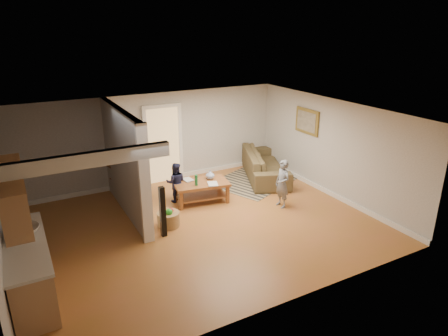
{
  "coord_description": "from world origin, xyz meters",
  "views": [
    {
      "loc": [
        -3.29,
        -7.19,
        4.23
      ],
      "look_at": [
        0.83,
        0.39,
        1.1
      ],
      "focal_mm": 32.0,
      "sensor_mm": 36.0,
      "label": 1
    }
  ],
  "objects_px": {
    "toddler": "(177,201)",
    "tv_console": "(128,171)",
    "child": "(281,206)",
    "speaker_left": "(163,212)",
    "coffee_table": "(202,186)",
    "toy_basket": "(168,218)",
    "speaker_right": "(175,182)",
    "sofa": "(264,176)"
  },
  "relations": [
    {
      "from": "toy_basket",
      "to": "child",
      "type": "relative_size",
      "value": 0.42
    },
    {
      "from": "tv_console",
      "to": "sofa",
      "type": "bearing_deg",
      "value": -17.85
    },
    {
      "from": "coffee_table",
      "to": "toddler",
      "type": "height_order",
      "value": "coffee_table"
    },
    {
      "from": "sofa",
      "to": "tv_console",
      "type": "bearing_deg",
      "value": 107.84
    },
    {
      "from": "toy_basket",
      "to": "toddler",
      "type": "relative_size",
      "value": 0.49
    },
    {
      "from": "child",
      "to": "toddler",
      "type": "height_order",
      "value": "child"
    },
    {
      "from": "speaker_left",
      "to": "toddler",
      "type": "xyz_separation_m",
      "value": [
        0.9,
        1.49,
        -0.56
      ]
    },
    {
      "from": "toy_basket",
      "to": "toddler",
      "type": "distance_m",
      "value": 1.32
    },
    {
      "from": "speaker_left",
      "to": "toddler",
      "type": "height_order",
      "value": "speaker_left"
    },
    {
      "from": "coffee_table",
      "to": "speaker_right",
      "type": "height_order",
      "value": "speaker_right"
    },
    {
      "from": "tv_console",
      "to": "toy_basket",
      "type": "height_order",
      "value": "tv_console"
    },
    {
      "from": "toddler",
      "to": "child",
      "type": "bearing_deg",
      "value": 168.64
    },
    {
      "from": "tv_console",
      "to": "toy_basket",
      "type": "xyz_separation_m",
      "value": [
        0.33,
        -1.86,
        -0.56
      ]
    },
    {
      "from": "tv_console",
      "to": "toddler",
      "type": "xyz_separation_m",
      "value": [
        0.98,
        -0.73,
        -0.74
      ]
    },
    {
      "from": "coffee_table",
      "to": "speaker_left",
      "type": "bearing_deg",
      "value": -140.76
    },
    {
      "from": "sofa",
      "to": "child",
      "type": "distance_m",
      "value": 2.05
    },
    {
      "from": "coffee_table",
      "to": "tv_console",
      "type": "height_order",
      "value": "tv_console"
    },
    {
      "from": "speaker_right",
      "to": "toy_basket",
      "type": "height_order",
      "value": "speaker_right"
    },
    {
      "from": "sofa",
      "to": "toy_basket",
      "type": "relative_size",
      "value": 5.26
    },
    {
      "from": "speaker_right",
      "to": "toy_basket",
      "type": "distance_m",
      "value": 1.53
    },
    {
      "from": "coffee_table",
      "to": "speaker_right",
      "type": "distance_m",
      "value": 0.73
    },
    {
      "from": "tv_console",
      "to": "child",
      "type": "bearing_deg",
      "value": -48.47
    },
    {
      "from": "child",
      "to": "speaker_left",
      "type": "bearing_deg",
      "value": -91.73
    },
    {
      "from": "toy_basket",
      "to": "child",
      "type": "xyz_separation_m",
      "value": [
        2.8,
        -0.37,
        -0.18
      ]
    },
    {
      "from": "toddler",
      "to": "speaker_left",
      "type": "bearing_deg",
      "value": 82.8
    },
    {
      "from": "coffee_table",
      "to": "tv_console",
      "type": "bearing_deg",
      "value": 146.57
    },
    {
      "from": "tv_console",
      "to": "toy_basket",
      "type": "distance_m",
      "value": 1.98
    },
    {
      "from": "coffee_table",
      "to": "child",
      "type": "relative_size",
      "value": 1.21
    },
    {
      "from": "toddler",
      "to": "tv_console",
      "type": "bearing_deg",
      "value": -12.77
    },
    {
      "from": "tv_console",
      "to": "child",
      "type": "xyz_separation_m",
      "value": [
        3.13,
        -2.24,
        -0.74
      ]
    },
    {
      "from": "toy_basket",
      "to": "coffee_table",
      "type": "bearing_deg",
      "value": 34.48
    },
    {
      "from": "child",
      "to": "toddler",
      "type": "bearing_deg",
      "value": -126.57
    },
    {
      "from": "child",
      "to": "speaker_right",
      "type": "bearing_deg",
      "value": -130.63
    },
    {
      "from": "toy_basket",
      "to": "toddler",
      "type": "xyz_separation_m",
      "value": [
        0.65,
        1.14,
        -0.18
      ]
    },
    {
      "from": "tv_console",
      "to": "speaker_right",
      "type": "bearing_deg",
      "value": -39.97
    },
    {
      "from": "coffee_table",
      "to": "toy_basket",
      "type": "distance_m",
      "value": 1.5
    },
    {
      "from": "coffee_table",
      "to": "speaker_left",
      "type": "distance_m",
      "value": 1.9
    },
    {
      "from": "speaker_left",
      "to": "sofa",
      "type": "bearing_deg",
      "value": 26.06
    },
    {
      "from": "sofa",
      "to": "child",
      "type": "relative_size",
      "value": 2.2
    },
    {
      "from": "speaker_right",
      "to": "toy_basket",
      "type": "relative_size",
      "value": 1.75
    },
    {
      "from": "tv_console",
      "to": "coffee_table",
      "type": "bearing_deg",
      "value": -46.35
    },
    {
      "from": "sofa",
      "to": "tv_console",
      "type": "xyz_separation_m",
      "value": [
        -3.9,
        0.34,
        0.74
      ]
    }
  ]
}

